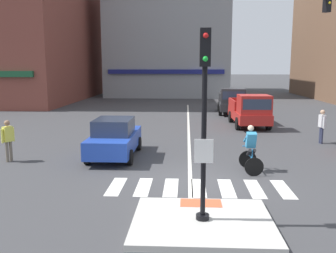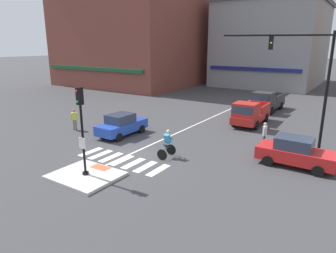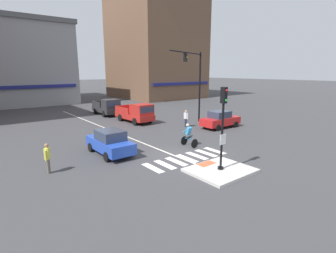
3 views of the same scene
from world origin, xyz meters
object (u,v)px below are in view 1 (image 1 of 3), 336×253
Objects in this scene: signal_pole at (204,108)px; pickup_truck_charcoal_eastbound_distant at (232,102)px; pedestrian_waiting_far_side at (322,124)px; pickup_truck_red_eastbound_far at (250,111)px; car_blue_westbound_near at (115,138)px; cyclist at (251,148)px; pedestrian_at_curb_left at (8,137)px.

pickup_truck_charcoal_eastbound_distant is at bearing 81.35° from signal_pole.
pedestrian_waiting_far_side is at bearing -74.69° from pickup_truck_charcoal_eastbound_distant.
pickup_truck_red_eastbound_far is 3.08× the size of pedestrian_waiting_far_side.
cyclist is at bearing -19.60° from car_blue_westbound_near.
car_blue_westbound_near is 10.62m from pickup_truck_red_eastbound_far.
signal_pole is 21.19m from pickup_truck_charcoal_eastbound_distant.
car_blue_westbound_near is 0.79× the size of pickup_truck_charcoal_eastbound_distant.
pedestrian_waiting_far_side is at bearing 18.35° from car_blue_westbound_near.
pickup_truck_charcoal_eastbound_distant reaches higher than pedestrian_waiting_far_side.
pickup_truck_red_eastbound_far is (6.94, 8.04, 0.17)m from car_blue_westbound_near.
cyclist reaches higher than pedestrian_at_curb_left.
car_blue_westbound_near is 0.80× the size of pickup_truck_red_eastbound_far.
signal_pole is at bearing -122.55° from pedestrian_waiting_far_side.
car_blue_westbound_near is at bearing 160.40° from cyclist.
pickup_truck_red_eastbound_far is 3.06× the size of cyclist.
pickup_truck_red_eastbound_far is 10.06m from cyclist.
pickup_truck_charcoal_eastbound_distant is at bearing 55.16° from pedestrian_at_curb_left.
pickup_truck_red_eastbound_far is 14.22m from pedestrian_at_curb_left.
pedestrian_at_curb_left is 14.29m from pedestrian_waiting_far_side.
car_blue_westbound_near is 10.12m from pedestrian_waiting_far_side.
pedestrian_waiting_far_side is (2.66, -4.85, 0.00)m from pickup_truck_red_eastbound_far.
pedestrian_waiting_far_side is at bearing 16.87° from pedestrian_at_curb_left.
pickup_truck_red_eastbound_far is (3.56, 14.59, -1.86)m from signal_pole.
pickup_truck_charcoal_eastbound_distant is at bearing 105.31° from pedestrian_waiting_far_side.
car_blue_westbound_near is (-3.39, 6.56, -2.03)m from signal_pole.
cyclist is at bearing 67.63° from signal_pole.
pickup_truck_charcoal_eastbound_distant is 16.25m from cyclist.
pickup_truck_charcoal_eastbound_distant reaches higher than pedestrian_at_curb_left.
signal_pole is 2.67× the size of pedestrian_at_curb_left.
pickup_truck_red_eastbound_far is at bearing 118.76° from pedestrian_waiting_far_side.
pickup_truck_red_eastbound_far reaches higher than pedestrian_waiting_far_side.
signal_pole is at bearing -103.69° from pickup_truck_red_eastbound_far.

